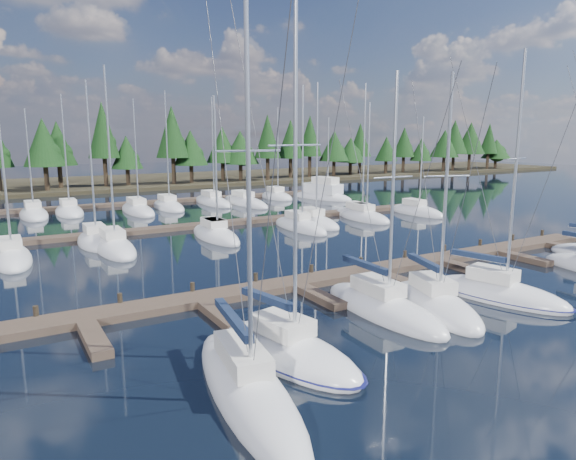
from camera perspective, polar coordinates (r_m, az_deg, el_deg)
ground at (r=44.39m, az=-0.74°, el=-1.27°), size 260.00×260.00×0.00m
far_shore at (r=100.52m, az=-17.89°, el=5.06°), size 220.00×30.00×0.60m
main_dock at (r=34.21m, az=9.77°, el=-4.69°), size 44.00×6.13×0.90m
back_docks at (r=61.90m, az=-9.70°, el=2.16°), size 50.00×21.80×0.40m
front_sailboat_0 at (r=19.11m, az=-4.61°, el=-16.99°), size 3.99×10.73×15.67m
front_sailboat_1 at (r=21.82m, az=0.00°, el=-13.31°), size 4.64×8.56×15.86m
front_sailboat_2 at (r=27.30m, az=10.42°, el=-8.51°), size 2.80×9.00×12.87m
front_sailboat_3 at (r=28.43m, az=16.02°, el=-7.97°), size 4.96×8.43×12.89m
front_sailboat_4 at (r=31.48m, az=22.29°, el=-6.54°), size 4.79×8.64×14.27m
back_sailboat_rows at (r=57.77m, az=-7.55°, el=1.68°), size 44.25×31.86×15.19m
motor_yacht_right at (r=73.98m, az=3.85°, el=3.93°), size 6.15×10.85×5.17m
tree_line at (r=91.18m, az=-15.11°, el=9.10°), size 184.97×11.94×13.76m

